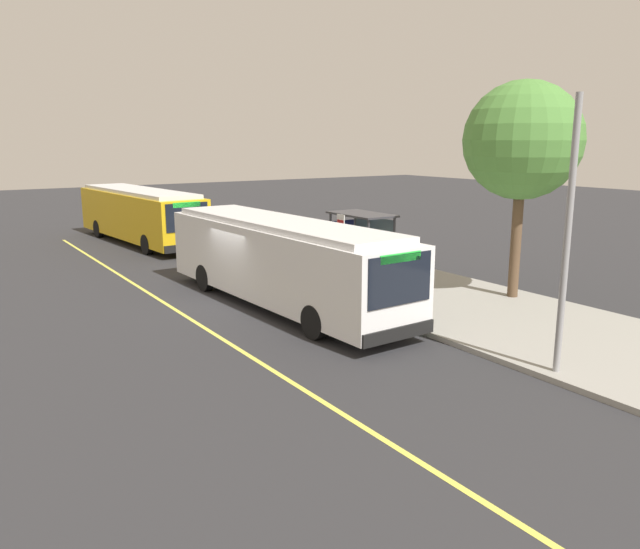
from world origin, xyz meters
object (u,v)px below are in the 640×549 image
waiting_bench (363,261)px  transit_bus_second (140,214)px  route_sign_post (341,241)px  transit_bus_main (281,259)px

waiting_bench → transit_bus_second: bearing=-159.8°
transit_bus_second → route_sign_post: size_ratio=4.24×
transit_bus_main → transit_bus_second: bearing=179.3°
transit_bus_second → route_sign_post: (15.53, 2.51, 0.34)m
transit_bus_second → route_sign_post: same height
transit_bus_main → route_sign_post: same height
waiting_bench → route_sign_post: route_sign_post is taller
transit_bus_main → waiting_bench: 5.76m
transit_bus_main → route_sign_post: bearing=96.9°
transit_bus_main → route_sign_post: (-0.33, 2.70, 0.34)m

